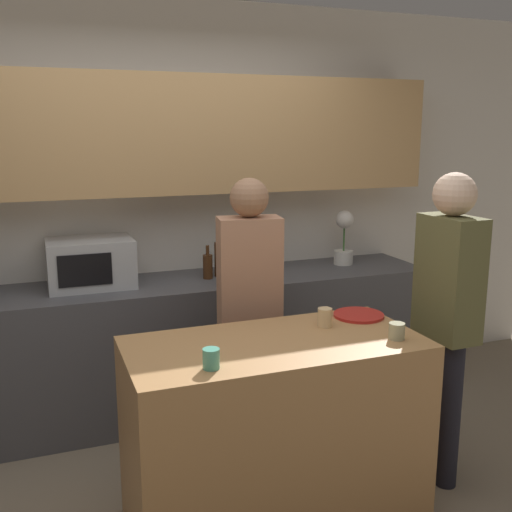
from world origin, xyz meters
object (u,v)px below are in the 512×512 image
at_px(potted_plant, 344,237).
at_px(bottle_1, 219,258).
at_px(bottle_3, 247,258).
at_px(bottle_4, 263,262).
at_px(microwave, 91,263).
at_px(cup_2, 397,331).
at_px(person_left, 447,303).
at_px(bottle_2, 239,266).
at_px(plate_on_island, 359,315).
at_px(cup_1, 211,359).
at_px(person_center, 250,297).
at_px(cup_0, 325,317).
at_px(bottle_0, 208,266).

xyz_separation_m(potted_plant, bottle_1, (-0.96, -0.03, -0.08)).
bearing_deg(bottle_3, bottle_1, -172.36).
relative_size(bottle_3, bottle_4, 1.21).
xyz_separation_m(microwave, potted_plant, (1.79, 0.00, 0.05)).
bearing_deg(cup_2, bottle_3, 96.70).
height_order(bottle_1, person_left, person_left).
bearing_deg(bottle_2, plate_on_island, -73.19).
bearing_deg(microwave, bottle_1, -1.83).
height_order(cup_1, cup_2, cup_1).
height_order(plate_on_island, person_center, person_center).
bearing_deg(person_center, bottle_1, -85.71).
relative_size(bottle_1, cup_0, 3.49).
bearing_deg(person_center, bottle_4, -108.04).
height_order(bottle_4, person_left, person_left).
bearing_deg(cup_2, cup_0, 129.07).
bearing_deg(bottle_0, bottle_3, 13.17).
distance_m(bottle_1, cup_2, 1.56).
height_order(bottle_0, cup_2, bottle_0).
bearing_deg(bottle_1, potted_plant, 1.68).
relative_size(bottle_4, cup_2, 2.94).
height_order(bottle_1, bottle_2, bottle_1).
height_order(microwave, bottle_3, microwave).
height_order(bottle_2, person_center, person_center).
bearing_deg(bottle_1, person_center, -94.34).
relative_size(bottle_3, cup_1, 3.23).
bearing_deg(bottle_2, potted_plant, 10.71).
bearing_deg(microwave, person_left, -39.37).
height_order(microwave, bottle_2, microwave).
bearing_deg(microwave, bottle_0, -5.32).
relative_size(microwave, bottle_3, 1.90).
height_order(potted_plant, cup_2, potted_plant).
distance_m(cup_1, person_left, 1.35).
height_order(microwave, person_left, person_left).
bearing_deg(bottle_1, microwave, 178.17).
relative_size(bottle_2, cup_0, 2.59).
bearing_deg(bottle_4, cup_1, -118.33).
bearing_deg(cup_0, cup_1, -154.88).
relative_size(potted_plant, person_left, 0.24).
bearing_deg(cup_0, bottle_0, 102.08).
bearing_deg(bottle_0, potted_plant, 3.84).
distance_m(bottle_2, person_left, 1.39).
bearing_deg(cup_1, person_center, 60.28).
bearing_deg(potted_plant, plate_on_island, -115.25).
distance_m(bottle_0, bottle_1, 0.11).
distance_m(bottle_2, person_center, 0.64).
bearing_deg(cup_0, cup_2, -50.93).
height_order(potted_plant, person_center, person_center).
distance_m(bottle_4, plate_on_island, 1.09).
distance_m(plate_on_island, person_left, 0.46).
xyz_separation_m(bottle_4, person_left, (0.53, -1.26, 0.00)).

